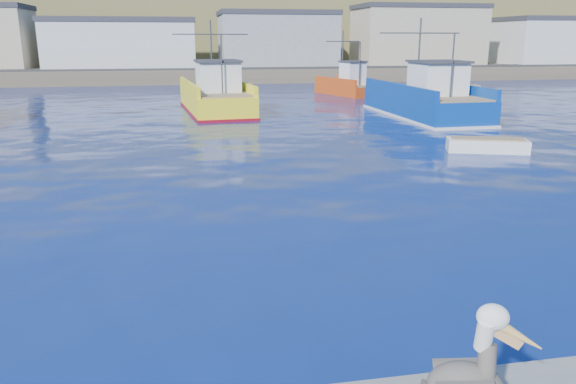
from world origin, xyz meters
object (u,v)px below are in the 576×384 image
Objects in this scene: trawler_blue at (426,101)px; boat_orange at (348,84)px; trawler_yellow_b at (216,97)px; pelican at (471,377)px; skiff_far at (473,90)px; skiff_mid at (487,146)px.

trawler_blue reaches higher than boat_orange.
trawler_yellow_b reaches higher than pelican.
skiff_far is at bearing 52.24° from trawler_blue.
trawler_yellow_b is 0.98× the size of trawler_blue.
trawler_yellow_b is 36.13m from pelican.
trawler_blue is 15.87m from boat_orange.
pelican is at bearing -120.35° from skiff_mid.
boat_orange is at bearing 87.15° from skiff_mid.
trawler_blue is at bearing 79.61° from skiff_mid.
trawler_yellow_b is at bearing 123.74° from skiff_mid.
boat_orange is 48.09m from pelican.
boat_orange is 12.79m from skiff_far.
skiff_mid is 30.91m from skiff_far.
pelican is (-12.27, -46.50, 0.25)m from boat_orange.
trawler_yellow_b is 3.10× the size of skiff_mid.
skiff_far is (25.86, 9.94, -0.79)m from trawler_yellow_b.
trawler_blue is at bearing 66.87° from pelican.
skiff_mid is 21.56m from pelican.
skiff_far is at bearing 21.03° from trawler_yellow_b.
skiff_mid is at bearing -92.85° from boat_orange.
skiff_mid is at bearing -117.24° from skiff_far.
pelican is (-25.03, -46.07, 0.96)m from skiff_far.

